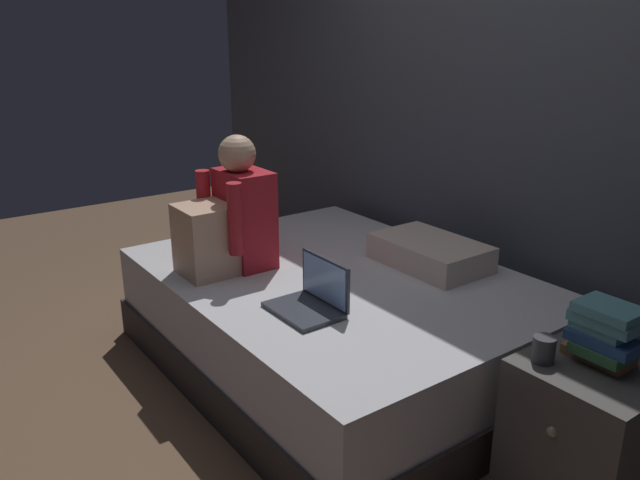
{
  "coord_description": "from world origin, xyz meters",
  "views": [
    {
      "loc": [
        2.04,
        -1.44,
        1.63
      ],
      "look_at": [
        -0.07,
        0.1,
        0.75
      ],
      "focal_mm": 35.39,
      "sensor_mm": 36.0,
      "label": 1
    }
  ],
  "objects": [
    {
      "name": "book_stack",
      "position": [
        1.09,
        0.42,
        0.68
      ],
      "size": [
        0.24,
        0.16,
        0.21
      ],
      "color": "brown",
      "rests_on": "nightstand"
    },
    {
      "name": "laptop",
      "position": [
        0.06,
        -0.04,
        0.55
      ],
      "size": [
        0.32,
        0.23,
        0.22
      ],
      "color": "#333842",
      "rests_on": "bed"
    },
    {
      "name": "mug",
      "position": [
        0.97,
        0.27,
        0.62
      ],
      "size": [
        0.08,
        0.08,
        0.09
      ],
      "primitive_type": "cylinder",
      "color": "#3D3D42",
      "rests_on": "nightstand"
    },
    {
      "name": "nightstand",
      "position": [
        1.1,
        0.38,
        0.29
      ],
      "size": [
        0.44,
        0.46,
        0.57
      ],
      "color": "#474442",
      "rests_on": "ground_plane"
    },
    {
      "name": "bed",
      "position": [
        -0.2,
        0.3,
        0.25
      ],
      "size": [
        2.0,
        1.5,
        0.5
      ],
      "color": "#332D2B",
      "rests_on": "ground_plane"
    },
    {
      "name": "wall_back",
      "position": [
        0.0,
        1.2,
        1.35
      ],
      "size": [
        5.6,
        0.1,
        2.7
      ],
      "primitive_type": "cube",
      "color": "#424751",
      "rests_on": "ground_plane"
    },
    {
      "name": "pillow",
      "position": [
        -0.03,
        0.75,
        0.56
      ],
      "size": [
        0.56,
        0.36,
        0.13
      ],
      "primitive_type": "cube",
      "color": "beige",
      "rests_on": "bed"
    },
    {
      "name": "person_sitting",
      "position": [
        -0.58,
        -0.07,
        0.75
      ],
      "size": [
        0.39,
        0.44,
        0.66
      ],
      "color": "#B21E28",
      "rests_on": "bed"
    },
    {
      "name": "ground_plane",
      "position": [
        0.0,
        0.0,
        0.0
      ],
      "size": [
        8.0,
        8.0,
        0.0
      ],
      "primitive_type": "plane",
      "color": "brown"
    }
  ]
}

